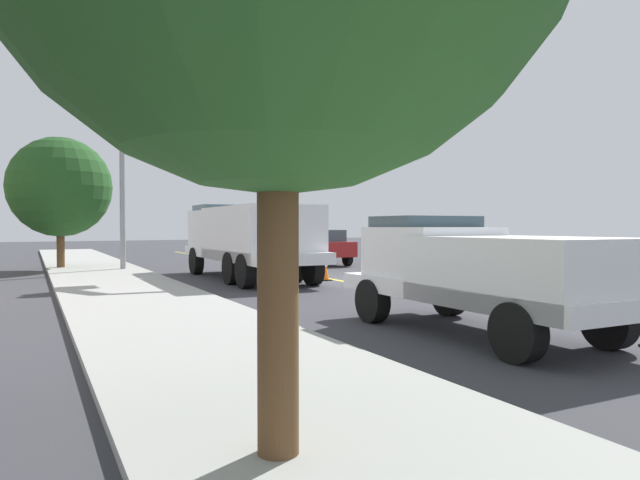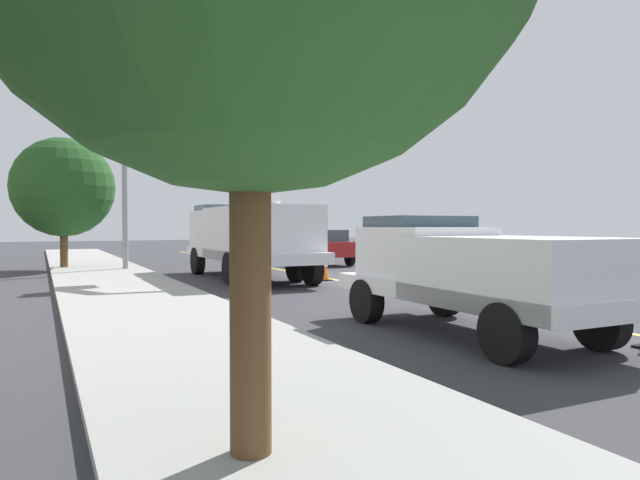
% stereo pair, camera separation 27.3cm
% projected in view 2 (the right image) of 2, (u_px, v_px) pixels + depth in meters
% --- Properties ---
extents(ground, '(120.00, 120.00, 0.00)m').
position_uv_depth(ground, '(342.00, 281.00, 19.35)').
color(ground, '#38383D').
extents(sidewalk_far_side, '(60.10, 7.90, 0.12)m').
position_uv_depth(sidewalk_far_side, '(125.00, 290.00, 16.24)').
color(sidewalk_far_side, '#9E9E99').
rests_on(sidewalk_far_side, ground).
extents(lane_centre_stripe, '(49.88, 3.75, 0.01)m').
position_uv_depth(lane_centre_stripe, '(342.00, 281.00, 19.35)').
color(lane_centre_stripe, yellow).
rests_on(lane_centre_stripe, ground).
extents(utility_bucket_truck, '(8.36, 3.08, 7.24)m').
position_uv_depth(utility_bucket_truck, '(248.00, 233.00, 20.22)').
color(utility_bucket_truck, white).
rests_on(utility_bucket_truck, ground).
extents(service_pickup_truck, '(5.74, 2.51, 2.06)m').
position_uv_depth(service_pickup_truck, '(471.00, 270.00, 9.75)').
color(service_pickup_truck, white).
rests_on(service_pickup_truck, ground).
extents(passing_minivan, '(4.92, 2.24, 1.69)m').
position_uv_depth(passing_minivan, '(318.00, 244.00, 27.97)').
color(passing_minivan, maroon).
rests_on(passing_minivan, ground).
extents(traffic_cone_mid_front, '(0.40, 0.40, 0.82)m').
position_uv_depth(traffic_cone_mid_front, '(456.00, 289.00, 13.31)').
color(traffic_cone_mid_front, black).
rests_on(traffic_cone_mid_front, ground).
extents(traffic_cone_mid_rear, '(0.40, 0.40, 0.83)m').
position_uv_depth(traffic_cone_mid_rear, '(325.00, 269.00, 19.57)').
color(traffic_cone_mid_rear, black).
rests_on(traffic_cone_mid_rear, ground).
extents(traffic_cone_trailing, '(0.40, 0.40, 0.77)m').
position_uv_depth(traffic_cone_trailing, '(256.00, 260.00, 24.85)').
color(traffic_cone_trailing, black).
rests_on(traffic_cone_trailing, ground).
extents(traffic_signal_mast, '(5.30, 0.72, 8.06)m').
position_uv_depth(traffic_signal_mast, '(130.00, 133.00, 22.09)').
color(traffic_signal_mast, gray).
rests_on(traffic_signal_mast, ground).
extents(street_tree_right, '(4.22, 4.22, 5.64)m').
position_uv_depth(street_tree_right, '(63.00, 187.00, 24.29)').
color(street_tree_right, brown).
rests_on(street_tree_right, ground).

